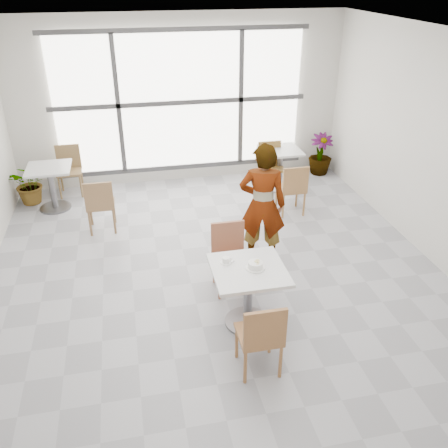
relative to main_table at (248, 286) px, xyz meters
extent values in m
plane|color=#9E9EA5|center=(-0.15, 0.90, -0.52)|extent=(7.00, 7.00, 0.00)
plane|color=white|center=(-0.15, 0.90, 2.48)|extent=(7.00, 7.00, 0.00)
plane|color=silver|center=(-0.15, 4.40, 0.98)|extent=(6.00, 0.00, 6.00)
plane|color=silver|center=(-0.15, -2.60, 0.98)|extent=(6.00, 0.00, 6.00)
plane|color=silver|center=(2.85, 0.90, 0.98)|extent=(0.00, 7.00, 7.00)
cube|color=white|center=(-0.15, 4.34, 0.98)|extent=(4.40, 0.04, 2.40)
cube|color=#3F3F42|center=(-0.15, 4.31, 0.98)|extent=(4.60, 0.05, 0.08)
cube|color=#3F3F42|center=(-1.25, 4.31, 0.98)|extent=(0.08, 0.05, 2.40)
cube|color=#3F3F42|center=(0.95, 4.31, 0.98)|extent=(0.08, 0.05, 2.40)
cube|color=#3F3F42|center=(-0.15, 4.31, -0.24)|extent=(4.60, 0.05, 0.08)
cube|color=#3F3F42|center=(-0.15, 4.31, 2.20)|extent=(4.60, 0.05, 0.08)
cube|color=silver|center=(0.00, 0.00, 0.21)|extent=(0.80, 0.80, 0.04)
cylinder|color=slate|center=(0.00, 0.00, -0.17)|extent=(0.10, 0.10, 0.71)
cylinder|color=slate|center=(0.00, 0.00, -0.51)|extent=(0.52, 0.52, 0.03)
cube|color=#A06A3F|center=(-0.07, -0.70, -0.09)|extent=(0.42, 0.42, 0.04)
cube|color=#A06A3F|center=(-0.07, -0.89, 0.14)|extent=(0.42, 0.04, 0.42)
cylinder|color=#A06A3F|center=(0.11, -0.52, -0.32)|extent=(0.04, 0.04, 0.41)
cylinder|color=#A06A3F|center=(0.11, -0.88, -0.32)|extent=(0.04, 0.04, 0.41)
cylinder|color=#A06A3F|center=(-0.25, -0.52, -0.32)|extent=(0.04, 0.04, 0.41)
cylinder|color=#A06A3F|center=(-0.25, -0.88, -0.32)|extent=(0.04, 0.04, 0.41)
cube|color=#A26043|center=(-0.04, 0.69, -0.09)|extent=(0.42, 0.42, 0.04)
cube|color=#A26043|center=(-0.04, 0.88, 0.14)|extent=(0.42, 0.04, 0.42)
cylinder|color=#A26043|center=(-0.22, 0.51, -0.32)|extent=(0.04, 0.04, 0.41)
cylinder|color=#A26043|center=(-0.22, 0.87, -0.32)|extent=(0.04, 0.04, 0.41)
cylinder|color=#A26043|center=(0.14, 0.51, -0.32)|extent=(0.04, 0.04, 0.41)
cylinder|color=#A26043|center=(0.14, 0.87, -0.32)|extent=(0.04, 0.04, 0.41)
cylinder|color=white|center=(0.07, -0.01, 0.23)|extent=(0.21, 0.21, 0.01)
cylinder|color=white|center=(0.07, -0.01, 0.27)|extent=(0.16, 0.16, 0.07)
torus|color=white|center=(0.07, -0.01, 0.31)|extent=(0.16, 0.16, 0.01)
cylinder|color=beige|center=(0.07, -0.01, 0.27)|extent=(0.14, 0.14, 0.05)
cylinder|color=#F2ED9C|center=(0.08, -0.01, 0.31)|extent=(0.03, 0.03, 0.01)
cylinder|color=#F4E79E|center=(0.10, -0.03, 0.30)|extent=(0.03, 0.03, 0.02)
cylinder|color=#F7E39F|center=(0.09, 0.00, 0.31)|extent=(0.03, 0.03, 0.02)
cylinder|color=#EBE598|center=(0.08, -0.01, 0.31)|extent=(0.03, 0.03, 0.01)
cylinder|color=beige|center=(0.09, 0.02, 0.31)|extent=(0.03, 0.03, 0.02)
cylinder|color=#F4E59D|center=(0.08, 0.00, 0.31)|extent=(0.03, 0.03, 0.01)
cylinder|color=beige|center=(0.10, -0.02, 0.31)|extent=(0.03, 0.03, 0.02)
cylinder|color=#F6E79F|center=(0.10, 0.02, 0.30)|extent=(0.03, 0.03, 0.01)
cylinder|color=beige|center=(0.11, 0.01, 0.31)|extent=(0.03, 0.03, 0.02)
cylinder|color=#F3EB9D|center=(0.07, -0.01, 0.31)|extent=(0.03, 0.03, 0.02)
cylinder|color=beige|center=(0.08, -0.06, 0.31)|extent=(0.03, 0.03, 0.01)
cylinder|color=white|center=(-0.22, 0.16, 0.23)|extent=(0.13, 0.13, 0.01)
cylinder|color=white|center=(-0.22, 0.16, 0.27)|extent=(0.08, 0.08, 0.06)
torus|color=white|center=(-0.17, 0.16, 0.27)|extent=(0.05, 0.01, 0.05)
cylinder|color=black|center=(-0.22, 0.16, 0.29)|extent=(0.07, 0.07, 0.00)
cube|color=silver|center=(-0.17, 0.14, 0.24)|extent=(0.09, 0.05, 0.00)
sphere|color=silver|center=(-0.13, 0.16, 0.24)|extent=(0.02, 0.02, 0.02)
imported|color=black|center=(0.51, 1.27, 0.33)|extent=(0.71, 0.57, 1.71)
cube|color=silver|center=(-2.46, 3.56, 0.21)|extent=(0.70, 0.70, 0.04)
cylinder|color=slate|center=(-2.46, 3.56, -0.17)|extent=(0.10, 0.10, 0.71)
cylinder|color=slate|center=(-2.46, 3.56, -0.51)|extent=(0.52, 0.52, 0.03)
cube|color=silver|center=(1.53, 3.59, 0.21)|extent=(0.70, 0.70, 0.04)
cylinder|color=slate|center=(1.53, 3.59, -0.17)|extent=(0.10, 0.10, 0.71)
cylinder|color=slate|center=(1.53, 3.59, -0.51)|extent=(0.52, 0.52, 0.03)
cube|color=olive|center=(-1.65, 2.64, -0.09)|extent=(0.42, 0.42, 0.04)
cube|color=olive|center=(-1.65, 2.45, 0.14)|extent=(0.42, 0.04, 0.42)
cylinder|color=olive|center=(-1.47, 2.82, -0.32)|extent=(0.04, 0.04, 0.41)
cylinder|color=olive|center=(-1.47, 2.46, -0.32)|extent=(0.04, 0.04, 0.41)
cylinder|color=olive|center=(-1.83, 2.82, -0.32)|extent=(0.04, 0.04, 0.41)
cylinder|color=olive|center=(-1.83, 2.46, -0.32)|extent=(0.04, 0.04, 0.41)
cube|color=olive|center=(-2.21, 4.10, -0.09)|extent=(0.42, 0.42, 0.04)
cube|color=olive|center=(-2.21, 4.29, 0.14)|extent=(0.42, 0.04, 0.42)
cylinder|color=olive|center=(-2.39, 3.92, -0.32)|extent=(0.04, 0.04, 0.41)
cylinder|color=olive|center=(-2.39, 4.28, -0.32)|extent=(0.04, 0.04, 0.41)
cylinder|color=olive|center=(-2.03, 3.92, -0.32)|extent=(0.04, 0.04, 0.41)
cylinder|color=olive|center=(-2.03, 4.28, -0.32)|extent=(0.04, 0.04, 0.41)
cube|color=#A17243|center=(1.40, 2.60, -0.09)|extent=(0.42, 0.42, 0.04)
cube|color=#A17243|center=(1.40, 2.41, 0.14)|extent=(0.42, 0.04, 0.42)
cylinder|color=#A17243|center=(1.58, 2.78, -0.32)|extent=(0.04, 0.04, 0.41)
cylinder|color=#A17243|center=(1.58, 2.42, -0.32)|extent=(0.04, 0.04, 0.41)
cylinder|color=#A17243|center=(1.22, 2.78, -0.32)|extent=(0.04, 0.04, 0.41)
cylinder|color=#A17243|center=(1.22, 2.42, -0.32)|extent=(0.04, 0.04, 0.41)
cube|color=olive|center=(1.36, 3.53, -0.09)|extent=(0.42, 0.42, 0.04)
cube|color=olive|center=(1.36, 3.72, 0.14)|extent=(0.42, 0.04, 0.42)
cylinder|color=olive|center=(1.18, 3.35, -0.32)|extent=(0.04, 0.04, 0.41)
cylinder|color=olive|center=(1.18, 3.71, -0.32)|extent=(0.04, 0.04, 0.41)
cylinder|color=olive|center=(1.54, 3.35, -0.32)|extent=(0.04, 0.04, 0.41)
cylinder|color=olive|center=(1.54, 3.71, -0.32)|extent=(0.04, 0.04, 0.41)
imported|color=#588144|center=(-2.85, 3.87, -0.16)|extent=(0.78, 0.72, 0.73)
imported|color=#537941|center=(2.53, 4.10, -0.12)|extent=(0.52, 0.52, 0.80)
camera|label=1|loc=(-1.16, -4.19, 3.13)|focal=38.33mm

